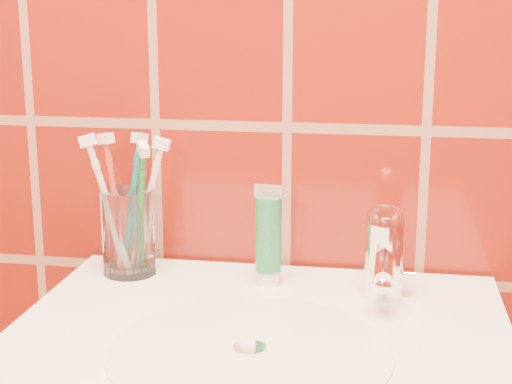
# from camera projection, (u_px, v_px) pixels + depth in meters

# --- Properties ---
(glass_tumbler) EXTENTS (0.08, 0.08, 0.12)m
(glass_tumbler) POSITION_uv_depth(u_px,v_px,m) (129.00, 232.00, 1.04)
(glass_tumbler) COLOR white
(glass_tumbler) RESTS_ON pedestal_sink
(toothpaste_tube) EXTENTS (0.04, 0.03, 0.13)m
(toothpaste_tube) POSITION_uv_depth(u_px,v_px,m) (268.00, 239.00, 1.00)
(toothpaste_tube) COLOR white
(toothpaste_tube) RESTS_ON pedestal_sink
(faucet) EXTENTS (0.05, 0.11, 0.12)m
(faucet) POSITION_uv_depth(u_px,v_px,m) (384.00, 248.00, 0.95)
(faucet) COLOR white
(faucet) RESTS_ON pedestal_sink
(toothbrush_0) EXTENTS (0.08, 0.07, 0.19)m
(toothbrush_0) POSITION_uv_depth(u_px,v_px,m) (147.00, 206.00, 1.04)
(toothbrush_0) COLOR white
(toothbrush_0) RESTS_ON glass_tumbler
(toothbrush_1) EXTENTS (0.11, 0.13, 0.20)m
(toothbrush_1) POSITION_uv_depth(u_px,v_px,m) (140.00, 211.00, 1.01)
(toothbrush_1) COLOR #1D6F2F
(toothbrush_1) RESTS_ON glass_tumbler
(toothbrush_2) EXTENTS (0.08, 0.07, 0.20)m
(toothbrush_2) POSITION_uv_depth(u_px,v_px,m) (116.00, 205.00, 1.03)
(toothbrush_2) COLOR #B33626
(toothbrush_2) RESTS_ON glass_tumbler
(toothbrush_3) EXTENTS (0.08, 0.10, 0.20)m
(toothbrush_3) POSITION_uv_depth(u_px,v_px,m) (132.00, 203.00, 1.05)
(toothbrush_3) COLOR #0D686F
(toothbrush_3) RESTS_ON glass_tumbler
(toothbrush_4) EXTENTS (0.11, 0.09, 0.20)m
(toothbrush_4) POSITION_uv_depth(u_px,v_px,m) (109.00, 207.00, 1.02)
(toothbrush_4) COLOR silver
(toothbrush_4) RESTS_ON glass_tumbler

